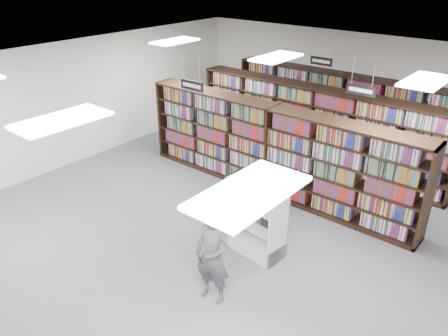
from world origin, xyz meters
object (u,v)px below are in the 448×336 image
Objects in this scene: endcap_display at (257,228)px; shopper at (213,256)px; bookshelf_row_near at (272,150)px; open_book at (251,176)px.

shopper is at bearing -76.89° from endcap_display.
bookshelf_row_near is at bearing 101.40° from shopper.
endcap_display is 1.55m from shopper.
open_book reaches higher than endcap_display.
open_book is at bearing -163.02° from endcap_display.
shopper is at bearing -87.54° from open_book.
bookshelf_row_near is 4.19× the size of shopper.
open_book is at bearing 94.73° from shopper.
endcap_display is 0.90× the size of shopper.
open_book is at bearing -65.44° from bookshelf_row_near.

